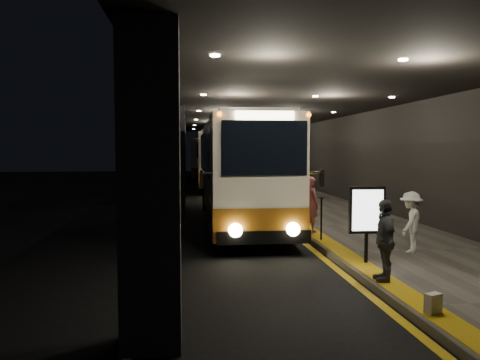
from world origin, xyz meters
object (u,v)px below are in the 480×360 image
coach_third (207,160)px  info_sign (367,212)px  passenger_boarding (311,204)px  passenger_waiting_white (411,222)px  coach_second (217,162)px  passenger_waiting_grey (385,240)px  stanchion_post (321,219)px  bag_plain (433,304)px  coach_main (239,175)px

coach_third → info_sign: bearing=-83.0°
passenger_boarding → passenger_waiting_white: (1.72, -3.13, -0.11)m
coach_second → passenger_waiting_grey: size_ratio=7.58×
passenger_waiting_white → coach_second: bearing=-129.8°
passenger_waiting_grey → stanchion_post: (-0.05, 4.15, -0.20)m
bag_plain → info_sign: info_sign is taller
passenger_waiting_white → passenger_waiting_grey: passenger_waiting_grey is taller
coach_main → passenger_boarding: 3.67m
coach_third → info_sign: 33.45m
passenger_waiting_white → passenger_waiting_grey: bearing=5.6°
coach_main → passenger_waiting_grey: 8.78m
coach_main → coach_second: (0.21, 16.48, 0.06)m
coach_second → coach_main: bearing=-88.8°
coach_third → passenger_boarding: (2.04, -29.31, -0.68)m
passenger_waiting_white → passenger_waiting_grey: 2.92m
passenger_boarding → coach_second: bearing=-18.6°
passenger_boarding → passenger_waiting_white: size_ratio=1.14×
bag_plain → info_sign: size_ratio=0.18×
coach_second → passenger_waiting_grey: bearing=-84.1°
coach_main → passenger_waiting_grey: size_ratio=7.36×
passenger_boarding → info_sign: bearing=159.2°
passenger_waiting_white → info_sign: 1.83m
passenger_boarding → bag_plain: (0.00, -7.33, -0.71)m
coach_third → stanchion_post: (1.99, -30.65, -0.95)m
coach_main → coach_third: (-0.13, 26.27, -0.06)m
coach_main → passenger_waiting_grey: coach_main is taller
coach_second → passenger_waiting_white: size_ratio=7.98×
passenger_boarding → bag_plain: 7.37m
stanchion_post → passenger_waiting_white: bearing=-45.4°
passenger_waiting_grey → stanchion_post: passenger_waiting_grey is taller
stanchion_post → bag_plain: bearing=-89.5°
passenger_waiting_grey → bag_plain: size_ratio=5.02×
passenger_waiting_grey → bag_plain: bearing=7.3°
passenger_waiting_grey → bag_plain: passenger_waiting_grey is taller
passenger_boarding → passenger_waiting_grey: 5.49m
stanchion_post → coach_third: bearing=93.7°
coach_third → stanchion_post: size_ratio=9.43×
bag_plain → stanchion_post: 6.01m
info_sign → coach_main: bearing=109.6°
coach_second → passenger_waiting_grey: (1.70, -25.01, -0.87)m
coach_third → bag_plain: 36.73m
coach_second → coach_third: 9.80m
coach_third → passenger_waiting_grey: size_ratio=7.09×
coach_third → info_sign: (2.24, -33.38, -0.38)m
info_sign → passenger_waiting_white: bearing=34.7°
coach_third → passenger_boarding: 29.39m
info_sign → passenger_boarding: bearing=95.8°
bag_plain → stanchion_post: (-0.05, 6.00, 0.44)m
passenger_boarding → stanchion_post: (-0.05, -1.34, -0.27)m
passenger_boarding → passenger_waiting_white: bearing=-174.9°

